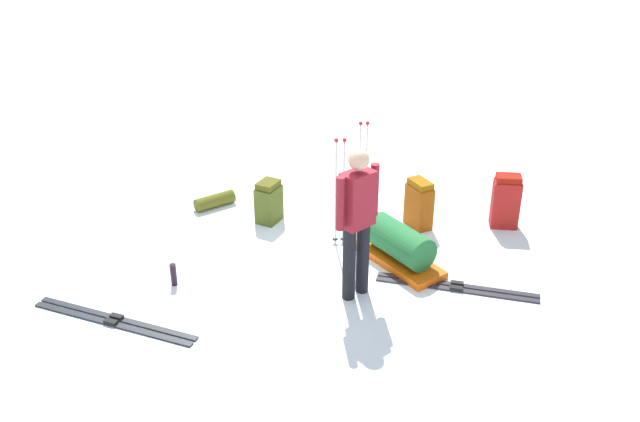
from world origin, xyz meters
TOP-DOWN VIEW (x-y plane):
  - ground_plane at (0.00, 0.00)m, footprint 80.00×80.00m
  - skier_standing at (-0.50, 0.51)m, footprint 0.38×0.48m
  - ski_pair_near at (1.82, 1.55)m, footprint 1.89×0.47m
  - ski_pair_far at (-1.58, 0.17)m, footprint 1.79×0.24m
  - backpack_large_dark at (0.87, -0.91)m, footprint 0.32×0.37m
  - backpack_bright at (-2.09, -1.43)m, footprint 0.36×0.27m
  - backpack_small_spare at (-1.02, -1.18)m, footprint 0.39×0.41m
  - ski_poles_planted_near at (-0.12, -0.53)m, footprint 0.16×0.10m
  - ski_poles_planted_far at (-0.24, -1.51)m, footprint 0.15×0.10m
  - gear_sled at (-0.89, -0.23)m, footprint 1.17×1.13m
  - sleeping_mat_rolled at (1.70, -1.14)m, footprint 0.50×0.53m
  - thermos_bottle at (1.49, 0.77)m, footprint 0.07×0.07m

SIDE VIEW (x-z plane):
  - ground_plane at x=0.00m, z-range 0.00..0.00m
  - ski_pair_near at x=1.82m, z-range -0.01..0.04m
  - ski_pair_far at x=-1.58m, z-range -0.01..0.04m
  - sleeping_mat_rolled at x=1.70m, z-range 0.00..0.18m
  - thermos_bottle at x=1.49m, z-range 0.00..0.26m
  - gear_sled at x=-0.89m, z-range -0.02..0.47m
  - backpack_large_dark at x=0.87m, z-range -0.01..0.55m
  - backpack_small_spare at x=-1.02m, z-range -0.01..0.63m
  - backpack_bright at x=-2.09m, z-range -0.01..0.70m
  - ski_poles_planted_far at x=-0.24m, z-range 0.07..1.31m
  - ski_poles_planted_near at x=-0.12m, z-range 0.07..1.45m
  - skier_standing at x=-0.50m, z-range 0.10..1.80m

